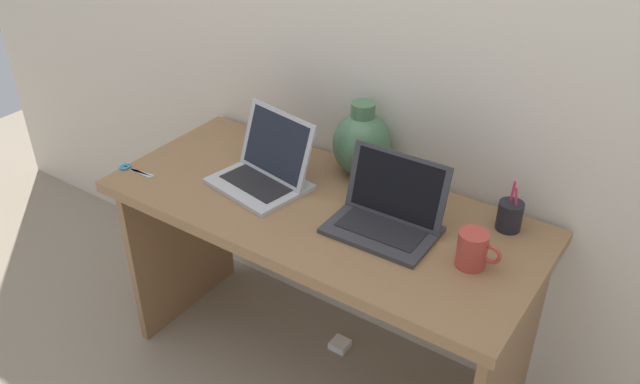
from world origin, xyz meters
The scene contains 10 objects.
ground_plane centered at (0.00, 0.00, 0.00)m, with size 6.00×6.00×0.00m, color gray.
back_wall centered at (0.00, 0.35, 1.20)m, with size 4.40×0.04×2.40m, color beige.
desk centered at (0.00, 0.00, 0.58)m, with size 1.42×0.62×0.75m.
laptop_left centered at (-0.23, 0.02, 0.81)m, with size 0.34×0.30×0.23m.
laptop_right centered at (0.23, 0.02, 0.81)m, with size 0.32×0.23×0.22m.
green_vase centered at (0.00, 0.25, 0.87)m, with size 0.20×0.20×0.26m.
coffee_mug centered at (0.52, -0.01, 0.80)m, with size 0.13×0.09×0.11m.
pen_cup centered at (0.54, 0.22, 0.80)m, with size 0.08×0.08×0.16m.
scissors centered at (-0.67, -0.19, 0.75)m, with size 0.15×0.04×0.01m.
power_brick centered at (0.00, 0.14, 0.01)m, with size 0.07×0.07×0.03m, color white.
Camera 1 is at (0.98, -1.43, 1.89)m, focal length 36.49 mm.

